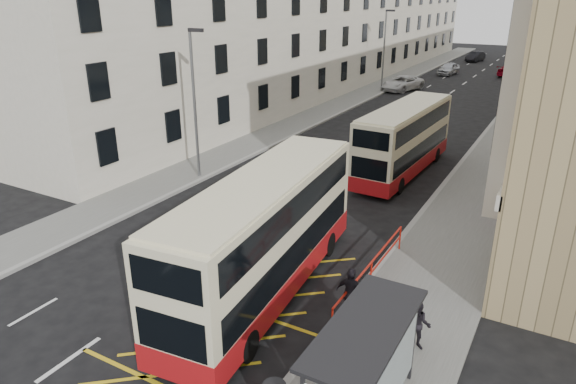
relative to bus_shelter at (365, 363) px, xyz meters
The scene contains 19 objects.
ground 8.62m from the bus_shelter, behind, with size 200.00×200.00×0.00m, color black.
pavement_right 30.46m from the bus_shelter, 90.65° to the left, with size 4.00×120.00×0.15m, color #62625E.
pavement_left 34.34m from the bus_shelter, 117.53° to the left, with size 3.00×120.00×0.15m, color #62625E.
kerb_right 30.55m from the bus_shelter, 94.41° to the left, with size 0.25×120.00×0.15m, color gray.
kerb_left 33.67m from the bus_shelter, 115.26° to the left, with size 0.25×120.00×0.15m, color gray.
road_markings 46.20m from the bus_shelter, 100.42° to the left, with size 10.00×110.00×0.01m, color silver, non-canonical shape.
terrace_left 50.98m from the bus_shelter, 115.38° to the left, with size 9.18×79.00×13.25m.
bus_shelter is the anchor object (origin of this frame).
guard_railing 6.61m from the bus_shelter, 108.82° to the left, with size 0.06×6.56×1.01m.
street_lamp_near 19.38m from the bus_shelter, 139.86° to the left, with size 0.93×0.18×8.00m.
street_lamp_far 44.94m from the bus_shelter, 109.12° to the left, with size 0.93×0.18×8.00m.
double_decker_front 6.76m from the bus_shelter, 141.21° to the left, with size 3.51×10.95×4.29m.
double_decker_rear 19.48m from the bus_shelter, 104.90° to the left, with size 2.70×9.98×3.94m.
pedestrian_mid 3.83m from the bus_shelter, 85.69° to the left, with size 0.75×0.58×1.54m, color black.
pedestrian_far 4.66m from the bus_shelter, 116.13° to the left, with size 1.03×0.43×1.76m, color black.
white_van 46.41m from the bus_shelter, 106.55° to the left, with size 2.50×5.43×1.51m, color silver.
car_silver 59.10m from the bus_shelter, 101.26° to the left, with size 1.77×4.40×1.50m, color #B7BAC0.
car_dark 73.74m from the bus_shelter, 98.63° to the left, with size 1.52×4.36×1.44m, color black.
car_red 60.45m from the bus_shelter, 94.14° to the left, with size 2.03×4.99×1.45m, color maroon.
Camera 1 is at (11.42, -9.35, 9.95)m, focal length 32.00 mm.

